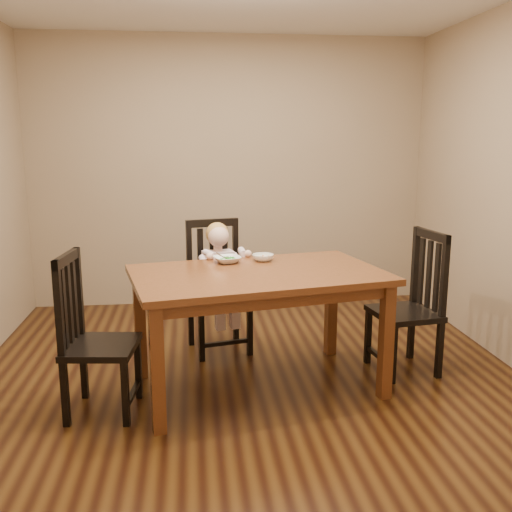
{
  "coord_description": "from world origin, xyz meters",
  "views": [
    {
      "loc": [
        -0.38,
        -3.84,
        1.71
      ],
      "look_at": [
        0.08,
        0.25,
        0.85
      ],
      "focal_mm": 40.0,
      "sensor_mm": 36.0,
      "label": 1
    }
  ],
  "objects": [
    {
      "name": "room",
      "position": [
        0.0,
        0.0,
        1.35
      ],
      "size": [
        4.01,
        4.01,
        2.71
      ],
      "color": "#46290E",
      "rests_on": "ground"
    },
    {
      "name": "dining_table",
      "position": [
        0.05,
        -0.15,
        0.73
      ],
      "size": [
        1.82,
        1.31,
        0.83
      ],
      "rotation": [
        0.0,
        0.0,
        0.2
      ],
      "color": "#512E13",
      "rests_on": "room"
    },
    {
      "name": "chair_child",
      "position": [
        -0.19,
        0.64,
        0.51
      ],
      "size": [
        0.54,
        0.53,
        1.06
      ],
      "rotation": [
        0.0,
        0.0,
        3.36
      ],
      "color": "black",
      "rests_on": "room"
    },
    {
      "name": "chair_left",
      "position": [
        -1.01,
        -0.39,
        0.49
      ],
      "size": [
        0.47,
        0.49,
        1.03
      ],
      "rotation": [
        0.0,
        0.0,
        -1.68
      ],
      "color": "black",
      "rests_on": "room"
    },
    {
      "name": "chair_right",
      "position": [
        1.21,
        0.03,
        0.5
      ],
      "size": [
        0.5,
        0.51,
        1.05
      ],
      "rotation": [
        0.0,
        0.0,
        1.72
      ],
      "color": "black",
      "rests_on": "room"
    },
    {
      "name": "toddler",
      "position": [
        -0.18,
        0.59,
        0.64
      ],
      "size": [
        0.4,
        0.46,
        0.54
      ],
      "primitive_type": null,
      "rotation": [
        0.0,
        0.0,
        3.36
      ],
      "color": "silver",
      "rests_on": "chair_child"
    },
    {
      "name": "bowl_peas",
      "position": [
        -0.14,
        0.15,
        0.85
      ],
      "size": [
        0.24,
        0.24,
        0.05
      ],
      "primitive_type": "imported",
      "rotation": [
        0.0,
        0.0,
        0.32
      ],
      "color": "white",
      "rests_on": "dining_table"
    },
    {
      "name": "bowl_veg",
      "position": [
        0.12,
        0.18,
        0.85
      ],
      "size": [
        0.2,
        0.2,
        0.05
      ],
      "primitive_type": "imported",
      "rotation": [
        0.0,
        0.0,
        0.35
      ],
      "color": "white",
      "rests_on": "dining_table"
    },
    {
      "name": "fork",
      "position": [
        -0.17,
        0.12,
        0.87
      ],
      "size": [
        0.09,
        0.1,
        0.05
      ],
      "rotation": [
        0.0,
        0.0,
        0.74
      ],
      "color": "silver",
      "rests_on": "bowl_peas"
    }
  ]
}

